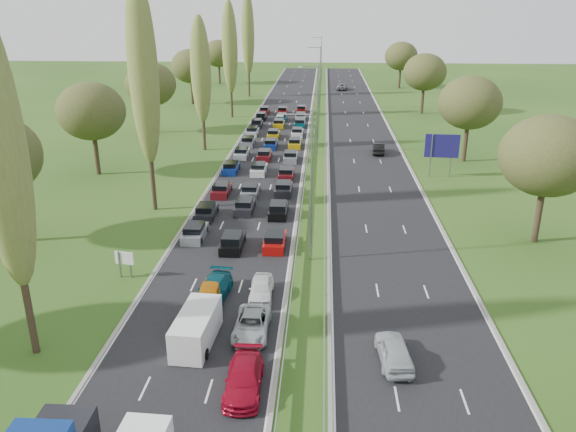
# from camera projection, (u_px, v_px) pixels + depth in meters

# --- Properties ---
(ground) EXTENTS (260.00, 260.00, 0.00)m
(ground) POSITION_uv_depth(u_px,v_px,m) (317.00, 150.00, 80.20)
(ground) COLOR #264A17
(ground) RESTS_ON ground
(near_carriageway) EXTENTS (10.50, 215.00, 0.04)m
(near_carriageway) POSITION_uv_depth(u_px,v_px,m) (272.00, 145.00, 82.93)
(near_carriageway) COLOR black
(near_carriageway) RESTS_ON ground
(far_carriageway) EXTENTS (10.50, 215.00, 0.04)m
(far_carriageway) POSITION_uv_depth(u_px,v_px,m) (363.00, 146.00, 82.14)
(far_carriageway) COLOR black
(far_carriageway) RESTS_ON ground
(central_reservation) EXTENTS (2.36, 215.00, 0.32)m
(central_reservation) POSITION_uv_depth(u_px,v_px,m) (317.00, 142.00, 82.34)
(central_reservation) COLOR gray
(central_reservation) RESTS_ON ground
(lamp_columns) EXTENTS (0.18, 140.18, 12.00)m
(lamp_columns) POSITION_uv_depth(u_px,v_px,m) (317.00, 110.00, 76.21)
(lamp_columns) COLOR gray
(lamp_columns) RESTS_ON ground
(poplar_row) EXTENTS (2.80, 127.80, 22.44)m
(poplar_row) POSITION_uv_depth(u_px,v_px,m) (181.00, 69.00, 65.72)
(poplar_row) COLOR #2D2116
(poplar_row) RESTS_ON ground
(woodland_left) EXTENTS (8.00, 166.00, 11.10)m
(woodland_left) POSITION_uv_depth(u_px,v_px,m) (79.00, 117.00, 62.82)
(woodland_left) COLOR #2D2116
(woodland_left) RESTS_ON ground
(woodland_right) EXTENTS (8.00, 153.00, 11.10)m
(woodland_right) POSITION_uv_depth(u_px,v_px,m) (488.00, 115.00, 63.89)
(woodland_right) COLOR #2D2116
(woodland_right) RESTS_ON ground
(traffic_queue_fill) EXTENTS (9.09, 68.72, 0.80)m
(traffic_queue_fill) POSITION_uv_depth(u_px,v_px,m) (268.00, 150.00, 78.03)
(traffic_queue_fill) COLOR slate
(traffic_queue_fill) RESTS_ON ground
(near_car_7) EXTENTS (2.38, 5.02, 1.41)m
(near_car_7) POSITION_uv_depth(u_px,v_px,m) (213.00, 290.00, 39.28)
(near_car_7) COLOR #054855
(near_car_7) RESTS_ON near_carriageway
(near_car_8) EXTENTS (1.96, 4.56, 1.53)m
(near_car_8) POSITION_uv_depth(u_px,v_px,m) (209.00, 296.00, 38.24)
(near_car_8) COLOR orange
(near_car_8) RESTS_ON near_carriageway
(near_car_10) EXTENTS (2.17, 4.69, 1.30)m
(near_car_10) POSITION_uv_depth(u_px,v_px,m) (252.00, 325.00, 35.07)
(near_car_10) COLOR #A8AFB2
(near_car_10) RESTS_ON near_carriageway
(near_car_11) EXTENTS (2.05, 4.81, 1.38)m
(near_car_11) POSITION_uv_depth(u_px,v_px,m) (244.00, 379.00, 29.93)
(near_car_11) COLOR maroon
(near_car_11) RESTS_ON near_carriageway
(near_car_12) EXTENTS (1.72, 4.08, 1.38)m
(near_car_12) POSITION_uv_depth(u_px,v_px,m) (261.00, 288.00, 39.48)
(near_car_12) COLOR white
(near_car_12) RESTS_ON near_carriageway
(far_car_0) EXTENTS (2.11, 4.50, 1.49)m
(far_car_0) POSITION_uv_depth(u_px,v_px,m) (394.00, 351.00, 32.26)
(far_car_0) COLOR #ABB2B5
(far_car_0) RESTS_ON far_carriageway
(far_car_1) EXTENTS (1.85, 4.54, 1.46)m
(far_car_1) POSITION_uv_depth(u_px,v_px,m) (378.00, 148.00, 77.95)
(far_car_1) COLOR black
(far_car_1) RESTS_ON far_carriageway
(far_car_2) EXTENTS (2.90, 5.50, 1.47)m
(far_car_2) POSITION_uv_depth(u_px,v_px,m) (342.00, 87.00, 136.70)
(far_car_2) COLOR slate
(far_car_2) RESTS_ON far_carriageway
(white_van_rear) EXTENTS (2.01, 5.13, 2.06)m
(white_van_rear) POSITION_uv_depth(u_px,v_px,m) (197.00, 326.00, 34.20)
(white_van_rear) COLOR silver
(white_van_rear) RESTS_ON near_carriageway
(info_sign) EXTENTS (1.50, 0.34, 2.10)m
(info_sign) POSITION_uv_depth(u_px,v_px,m) (125.00, 261.00, 42.19)
(info_sign) COLOR gray
(info_sign) RESTS_ON ground
(direction_sign) EXTENTS (4.00, 0.38, 5.20)m
(direction_sign) POSITION_uv_depth(u_px,v_px,m) (442.00, 148.00, 66.28)
(direction_sign) COLOR gray
(direction_sign) RESTS_ON ground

